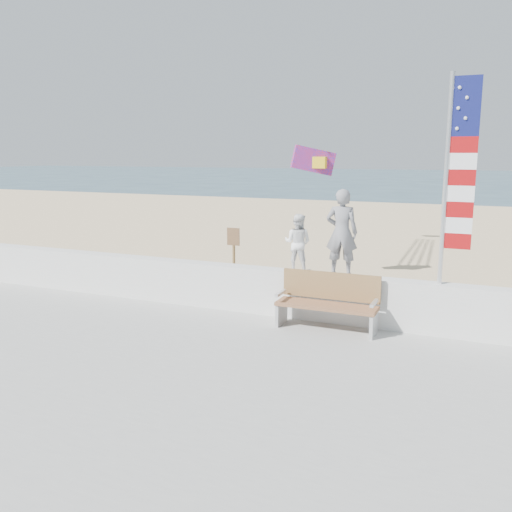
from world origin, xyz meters
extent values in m
plane|color=#2D4C5B|center=(0.00, 0.00, 0.00)|extent=(220.00, 220.00, 0.00)
cube|color=beige|center=(0.00, 9.00, 0.04)|extent=(90.00, 40.00, 0.08)
cube|color=#A9A9A4|center=(0.00, -4.00, 0.13)|extent=(50.00, 12.40, 0.10)
cube|color=silver|center=(0.00, 2.00, 0.63)|extent=(30.00, 0.35, 0.90)
imported|color=gray|center=(1.81, 2.00, 1.87)|extent=(0.61, 0.43, 1.58)
imported|color=white|center=(0.97, 2.00, 1.63)|extent=(0.54, 0.42, 1.10)
cube|color=#936240|center=(1.71, 1.45, 0.62)|extent=(1.80, 0.50, 0.06)
cube|color=olive|center=(1.71, 1.72, 0.93)|extent=(1.80, 0.05, 0.50)
cube|color=silver|center=(0.86, 1.45, 0.38)|extent=(0.06, 0.50, 0.40)
cube|color=silver|center=(0.86, 1.40, 0.78)|extent=(0.06, 0.45, 0.05)
cube|color=silver|center=(2.56, 1.45, 0.38)|extent=(0.06, 0.50, 0.40)
cube|color=silver|center=(2.56, 1.40, 0.78)|extent=(0.06, 0.45, 0.05)
cylinder|color=silver|center=(3.55, 2.00, 2.83)|extent=(0.08, 0.08, 3.50)
cube|color=#0F1451|center=(3.79, 2.00, 4.03)|extent=(0.44, 0.02, 0.95)
cube|color=#9E0A0C|center=(3.79, 2.00, 1.84)|extent=(0.44, 0.02, 0.26)
cube|color=white|center=(3.79, 2.00, 2.10)|extent=(0.44, 0.02, 0.26)
cube|color=#9E0A0C|center=(3.79, 2.00, 2.37)|extent=(0.44, 0.02, 0.26)
cube|color=white|center=(3.79, 2.00, 2.63)|extent=(0.44, 0.02, 0.26)
cube|color=#9E0A0C|center=(3.79, 2.00, 2.89)|extent=(0.44, 0.02, 0.26)
cube|color=white|center=(3.79, 2.00, 3.16)|extent=(0.44, 0.02, 0.26)
cube|color=#9E0A0C|center=(3.79, 2.00, 3.42)|extent=(0.44, 0.02, 0.26)
sphere|color=white|center=(3.67, 1.98, 3.68)|extent=(0.06, 0.06, 0.06)
sphere|color=white|center=(3.79, 1.98, 3.84)|extent=(0.06, 0.06, 0.06)
sphere|color=white|center=(3.67, 1.98, 4.00)|extent=(0.06, 0.06, 0.06)
sphere|color=white|center=(3.79, 1.98, 4.16)|extent=(0.06, 0.06, 0.06)
sphere|color=white|center=(3.67, 1.98, 4.32)|extent=(0.06, 0.06, 0.06)
cube|color=red|center=(0.13, 5.56, 3.12)|extent=(1.12, 0.76, 0.77)
cube|color=yellow|center=(0.28, 5.56, 3.07)|extent=(0.40, 0.29, 0.28)
cylinder|color=olive|center=(-1.33, 3.99, 0.68)|extent=(0.07, 0.07, 1.20)
cube|color=brown|center=(-1.33, 3.97, 1.33)|extent=(0.32, 0.03, 0.42)
camera|label=1|loc=(4.23, -7.56, 3.28)|focal=38.00mm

